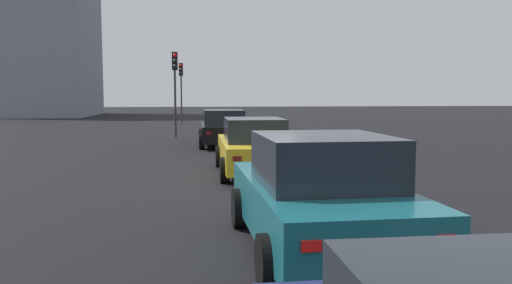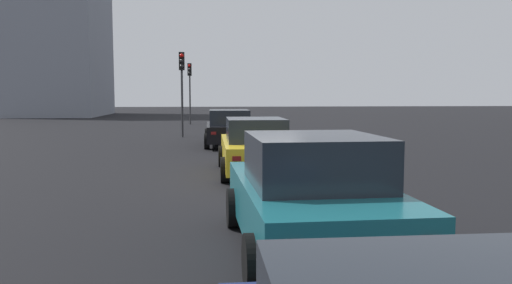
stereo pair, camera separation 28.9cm
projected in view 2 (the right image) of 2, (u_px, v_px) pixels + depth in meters
The scene contains 7 objects.
ground_plane at pixel (253, 182), 13.18m from camera, with size 160.00×160.00×0.20m, color black.
car_black_lead at pixel (229, 128), 21.47m from camera, with size 4.62×2.14×1.53m.
car_yellow_second at pixel (255, 147), 13.78m from camera, with size 4.59×1.99×1.53m.
car_teal_third at pixel (311, 196), 6.92m from camera, with size 4.41×2.18×1.63m.
traffic_light_near_left at pixel (182, 76), 25.48m from camera, with size 0.32×0.30×4.31m.
traffic_light_near_right at pixel (190, 81), 36.58m from camera, with size 0.32×0.30×4.44m.
building_facade_left at pixel (60, 41), 52.24m from camera, with size 12.72×8.61×15.56m, color gray.
Camera 2 is at (-12.96, 1.26, 2.16)m, focal length 35.38 mm.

